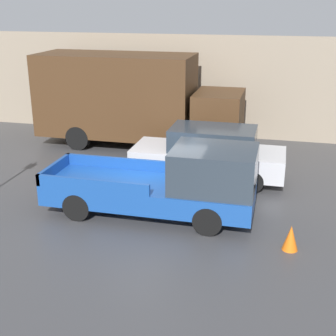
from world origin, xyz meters
name	(u,v)px	position (x,y,z in m)	size (l,w,h in m)	color
ground_plane	(157,205)	(0.00, 0.00, 0.00)	(60.00, 60.00, 0.00)	#3D3D3F
building_wall	(204,86)	(0.00, 7.68, 2.11)	(28.00, 0.15, 4.23)	gray
pickup_truck	(171,184)	(0.56, -0.56, 0.93)	(5.65, 1.95, 2.00)	#194799
car	(209,154)	(1.11, 2.47, 0.86)	(4.90, 1.85, 1.73)	silver
delivery_truck	(130,98)	(-2.57, 5.55, 1.90)	(8.03, 2.55, 3.60)	#472D19
traffic_cone	(291,238)	(3.71, -1.70, 0.31)	(0.37, 0.37, 0.62)	orange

